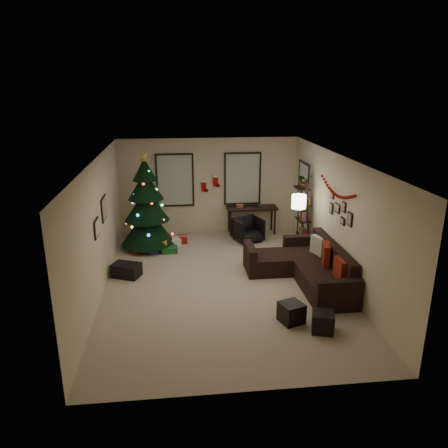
{
  "coord_description": "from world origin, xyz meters",
  "views": [
    {
      "loc": [
        -0.93,
        -8.5,
        4.11
      ],
      "look_at": [
        0.1,
        0.6,
        1.15
      ],
      "focal_mm": 34.89,
      "sensor_mm": 36.0,
      "label": 1
    }
  ],
  "objects_px": {
    "desk": "(252,210)",
    "desk_chair": "(248,229)",
    "sofa": "(306,268)",
    "bookshelf": "(304,215)",
    "christmas_tree": "(147,209)"
  },
  "relations": [
    {
      "from": "bookshelf",
      "to": "desk",
      "type": "bearing_deg",
      "value": 128.87
    },
    {
      "from": "desk_chair",
      "to": "desk",
      "type": "bearing_deg",
      "value": 51.36
    },
    {
      "from": "sofa",
      "to": "bookshelf",
      "type": "height_order",
      "value": "bookshelf"
    },
    {
      "from": "bookshelf",
      "to": "sofa",
      "type": "bearing_deg",
      "value": -103.74
    },
    {
      "from": "christmas_tree",
      "to": "desk_chair",
      "type": "height_order",
      "value": "christmas_tree"
    },
    {
      "from": "sofa",
      "to": "desk",
      "type": "relative_size",
      "value": 1.89
    },
    {
      "from": "sofa",
      "to": "bookshelf",
      "type": "bearing_deg",
      "value": 76.26
    },
    {
      "from": "desk",
      "to": "bookshelf",
      "type": "distance_m",
      "value": 1.77
    },
    {
      "from": "desk",
      "to": "bookshelf",
      "type": "bearing_deg",
      "value": -51.13
    },
    {
      "from": "desk_chair",
      "to": "bookshelf",
      "type": "relative_size",
      "value": 0.35
    },
    {
      "from": "desk",
      "to": "desk_chair",
      "type": "xyz_separation_m",
      "value": [
        -0.22,
        -0.65,
        -0.35
      ]
    },
    {
      "from": "desk_chair",
      "to": "bookshelf",
      "type": "bearing_deg",
      "value": -48.91
    },
    {
      "from": "sofa",
      "to": "bookshelf",
      "type": "relative_size",
      "value": 1.44
    },
    {
      "from": "desk",
      "to": "desk_chair",
      "type": "bearing_deg",
      "value": -108.35
    },
    {
      "from": "sofa",
      "to": "bookshelf",
      "type": "xyz_separation_m",
      "value": [
        0.46,
        1.87,
        0.63
      ]
    }
  ]
}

